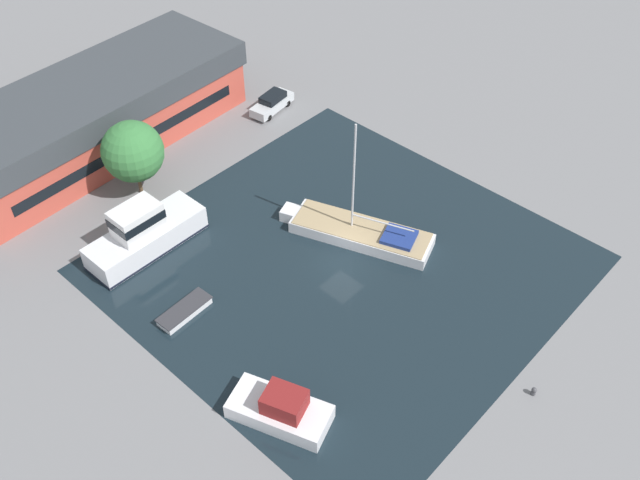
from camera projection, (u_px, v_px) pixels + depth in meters
ground_plane at (342, 264)px, 52.80m from camera, size 440.00×440.00×0.00m
water_canal at (342, 264)px, 52.80m from camera, size 29.59×29.84×0.01m
warehouse_building at (95, 115)px, 61.71m from camera, size 28.09×11.22×6.11m
quay_tree_near_building at (133, 151)px, 56.05m from camera, size 4.95×4.95×6.61m
parked_car at (272, 103)px, 67.19m from camera, size 4.98×2.41×1.70m
sailboat_moored at (360, 232)px, 54.49m from camera, size 6.68×12.11×10.22m
motor_cruiser at (144, 233)px, 52.99m from camera, size 9.36×3.29×4.16m
small_dinghy at (185, 311)px, 49.04m from camera, size 4.10×1.67×0.59m
cabin_boat at (281, 409)px, 42.63m from camera, size 4.64×6.71×2.48m
mooring_bollard at (534, 391)px, 44.23m from camera, size 0.33×0.33×0.62m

